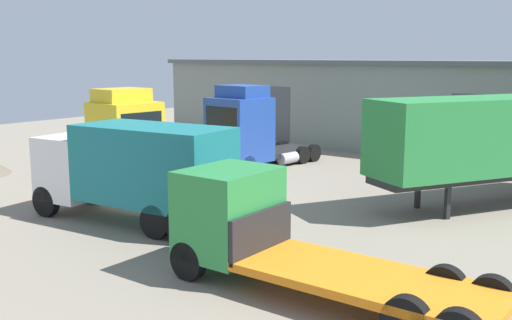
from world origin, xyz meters
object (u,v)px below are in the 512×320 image
Objects in this scene: tractor_unit_yellow at (120,137)px; box_truck_white at (133,167)px; flatbed_truck_green at (266,231)px; container_trailer_green at (507,136)px; tractor_unit_blue at (246,130)px.

box_truck_white is at bearing -31.53° from tractor_unit_yellow.
container_trailer_green is at bearing -102.36° from flatbed_truck_green.
box_truck_white is (-9.15, -9.85, -0.70)m from container_trailer_green.
tractor_unit_blue reaches higher than container_trailer_green.
tractor_unit_yellow is at bearing -39.22° from container_trailer_green.
tractor_unit_yellow is 1.04× the size of tractor_unit_blue.
container_trailer_green reaches higher than box_truck_white.
container_trailer_green is at bearing 25.91° from tractor_unit_yellow.
tractor_unit_yellow is 15.87m from container_trailer_green.
flatbed_truck_green is (6.65, -1.68, -0.58)m from box_truck_white.
box_truck_white is at bearing 23.51° from tractor_unit_blue.
tractor_unit_blue is at bearing 68.07° from tractor_unit_yellow.
tractor_unit_blue is (2.81, 5.44, 0.01)m from tractor_unit_yellow.
box_truck_white is 0.93× the size of flatbed_truck_green.
tractor_unit_blue is (-2.90, 9.72, 0.06)m from box_truck_white.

